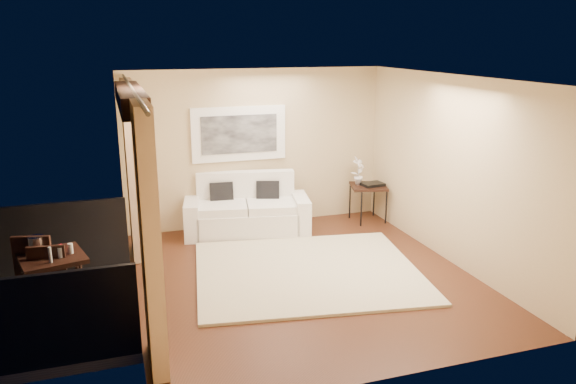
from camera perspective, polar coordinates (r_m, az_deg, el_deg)
floor at (r=7.82m, az=1.59°, el=-8.65°), size 5.00×5.00×0.00m
room_shell at (r=6.76m, az=-15.74°, el=9.19°), size 5.00×6.40×5.00m
balcony at (r=7.42m, az=-23.63°, el=-9.90°), size 1.81×2.60×1.17m
curtains at (r=6.98m, az=-14.88°, el=-0.50°), size 0.16×4.80×2.64m
artwork at (r=9.56m, az=-4.99°, el=5.90°), size 1.62×0.07×0.92m
rug at (r=7.97m, az=1.97°, el=-8.03°), size 3.43×3.10×0.04m
sofa at (r=9.50m, az=-4.22°, el=-2.02°), size 2.18×1.25×0.99m
side_table at (r=10.08m, az=8.17°, el=0.37°), size 0.74×0.74×0.66m
tray at (r=10.04m, az=8.58°, el=0.79°), size 0.41×0.32×0.05m
orchid at (r=10.02m, az=7.16°, el=2.16°), size 0.32×0.30×0.51m
bistro_table at (r=6.97m, az=-22.83°, el=-6.60°), size 0.83×0.83×0.80m
balcony_chair_far at (r=7.27m, az=-24.12°, el=-6.99°), size 0.52×0.53×1.00m
balcony_chair_near at (r=6.90m, az=-23.26°, el=-8.41°), size 0.45×0.46×0.94m
ice_bucket at (r=7.06m, az=-24.17°, el=-4.89°), size 0.18×0.18×0.20m
candle at (r=7.05m, az=-22.12°, el=-5.26°), size 0.06×0.06×0.07m
vase at (r=6.71m, az=-23.01°, el=-5.90°), size 0.04×0.04×0.18m
glass_a at (r=6.83m, az=-22.13°, el=-5.70°), size 0.06×0.06×0.12m
glass_b at (r=6.91m, az=-21.23°, el=-5.37°), size 0.06×0.06×0.12m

